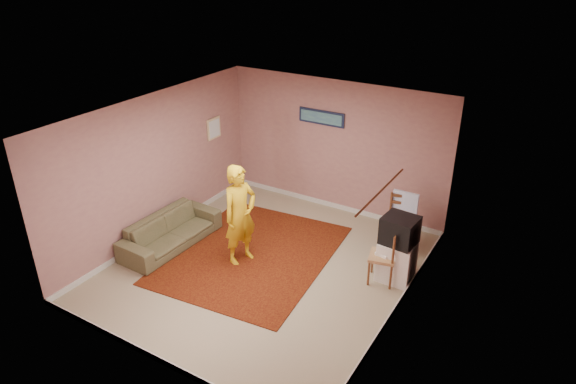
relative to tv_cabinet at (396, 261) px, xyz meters
The scene contains 26 objects.
ground 2.13m from the tv_cabinet, 157.76° to the right, with size 5.00×5.00×0.00m, color gray.
wall_back 2.76m from the tv_cabinet, 138.88° to the left, with size 4.50×0.02×2.60m, color #A7786E.
wall_front 3.95m from the tv_cabinet, 120.60° to the right, with size 4.50×0.02×2.60m, color #A7786E.
wall_left 4.38m from the tv_cabinet, 169.25° to the right, with size 0.02×5.00×2.60m, color #A7786E.
wall_right 1.29m from the tv_cabinet, 69.38° to the right, with size 0.02×5.00×2.60m, color #A7786E.
ceiling 3.09m from the tv_cabinet, 157.76° to the right, with size 4.50×5.00×0.02m, color white.
baseboard_back 2.60m from the tv_cabinet, 139.04° to the left, with size 4.50×0.02×0.10m, color silver.
baseboard_front 3.83m from the tv_cabinet, 120.67° to the right, with size 4.50×0.02×0.10m, color silver.
baseboard_left 4.27m from the tv_cabinet, 169.22° to the right, with size 0.02×5.00×0.10m, color silver.
baseboard_right 0.89m from the tv_cabinet, 70.02° to the right, with size 0.02×5.00×0.10m, color silver.
window 2.05m from the tv_cabinet, 80.17° to the right, with size 0.01×1.10×1.50m, color black.
curtain_sheer 2.08m from the tv_cabinet, 81.38° to the right, with size 0.01×0.75×2.10m, color white.
curtain_floral 1.49m from the tv_cabinet, 77.00° to the right, with size 0.01×0.35×2.10m, color beige.
curtain_rod 2.62m from the tv_cabinet, 81.62° to the right, with size 0.02×0.02×1.40m, color brown.
picture_back 3.19m from the tv_cabinet, 143.43° to the left, with size 0.95×0.04×0.28m.
picture_left 4.41m from the tv_cabinet, 169.10° to the left, with size 0.04×0.38×0.42m.
area_rug 2.45m from the tv_cabinet, 165.84° to the right, with size 2.52×3.15×0.02m, color #310605.
tv_cabinet is the anchor object (origin of this frame).
crt_tv 0.55m from the tv_cabinet, behind, with size 0.55×0.50×0.44m.
chair_a 0.92m from the tv_cabinet, 107.79° to the left, with size 0.54×0.52×0.54m.
dvd_player 0.90m from the tv_cabinet, 107.79° to the left, with size 0.33×0.24×0.06m, color silver.
blue_throw 1.16m from the tv_cabinet, 104.65° to the left, with size 0.44×0.06×0.47m, color #85A4DA.
chair_b 0.34m from the tv_cabinet, 136.28° to the right, with size 0.48×0.50×0.50m.
game_console 0.29m from the tv_cabinet, 136.28° to the right, with size 0.20×0.15×0.04m, color white.
sofa 3.90m from the tv_cabinet, 164.17° to the right, with size 1.90×0.74×0.56m, color brown.
person 2.59m from the tv_cabinet, 161.40° to the right, with size 0.63×0.41×1.72m, color gold.
Camera 1 is at (3.97, -5.88, 4.82)m, focal length 32.00 mm.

